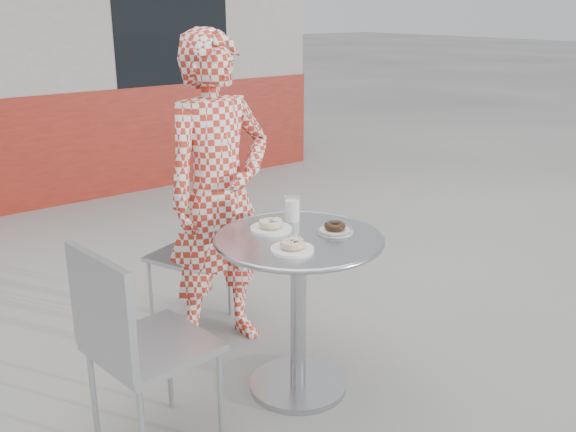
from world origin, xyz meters
TOP-DOWN VIEW (x-y plane):
  - ground at (0.00, 0.00)m, footprint 60.00×60.00m
  - bistro_table at (0.04, -0.02)m, footprint 0.76×0.76m
  - chair_far at (-0.01, 0.89)m, footprint 0.48×0.48m
  - chair_left at (-0.69, 0.00)m, footprint 0.48×0.47m
  - seated_person at (0.01, 0.60)m, footprint 0.60×0.40m
  - plate_far at (-0.01, 0.13)m, footprint 0.19×0.19m
  - plate_near at (-0.09, -0.13)m, footprint 0.18×0.18m
  - plate_checker at (0.21, -0.07)m, footprint 0.17×0.17m
  - milk_cup at (0.15, 0.17)m, footprint 0.08×0.08m

SIDE VIEW (x-z plane):
  - ground at x=0.00m, z-range 0.00..0.00m
  - chair_far at x=-0.01m, z-range -0.15..0.63m
  - chair_left at x=-0.69m, z-range -0.17..0.73m
  - bistro_table at x=0.04m, z-range 0.20..0.96m
  - plate_checker at x=0.21m, z-range 0.76..0.80m
  - plate_near at x=-0.09m, z-range 0.76..0.81m
  - plate_far at x=-0.01m, z-range 0.76..0.81m
  - seated_person at x=0.01m, z-range 0.00..1.64m
  - milk_cup at x=0.15m, z-range 0.76..0.88m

